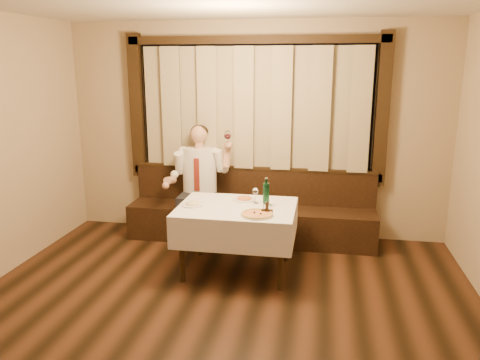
% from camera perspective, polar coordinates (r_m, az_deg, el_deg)
% --- Properties ---
extents(room, '(5.01, 6.01, 2.81)m').
position_cam_1_polar(room, '(4.21, -2.24, 3.60)').
color(room, black).
rests_on(room, ground).
extents(banquette, '(3.20, 0.61, 0.94)m').
position_cam_1_polar(banquette, '(6.18, 1.35, -4.40)').
color(banquette, black).
rests_on(banquette, ground).
extents(dining_table, '(1.27, 0.97, 0.76)m').
position_cam_1_polar(dining_table, '(5.11, -0.40, -4.33)').
color(dining_table, black).
rests_on(dining_table, ground).
extents(pizza, '(0.34, 0.34, 0.04)m').
position_cam_1_polar(pizza, '(4.77, 2.08, -4.19)').
color(pizza, white).
rests_on(pizza, dining_table).
extents(pasta_red, '(0.26, 0.26, 0.09)m').
position_cam_1_polar(pasta_red, '(5.29, 0.53, -2.10)').
color(pasta_red, white).
rests_on(pasta_red, dining_table).
extents(pasta_cream, '(0.25, 0.25, 0.08)m').
position_cam_1_polar(pasta_cream, '(5.13, -5.80, -2.71)').
color(pasta_cream, white).
rests_on(pasta_cream, dining_table).
extents(green_bottle, '(0.07, 0.07, 0.32)m').
position_cam_1_polar(green_bottle, '(5.05, 3.20, -1.74)').
color(green_bottle, '#104B2A').
rests_on(green_bottle, dining_table).
extents(table_wine_glass, '(0.07, 0.07, 0.18)m').
position_cam_1_polar(table_wine_glass, '(5.15, 1.89, -1.46)').
color(table_wine_glass, white).
rests_on(table_wine_glass, dining_table).
extents(cruet_caddy, '(0.12, 0.08, 0.12)m').
position_cam_1_polar(cruet_caddy, '(4.85, 3.31, -3.56)').
color(cruet_caddy, black).
rests_on(cruet_caddy, dining_table).
extents(seated_man, '(0.84, 0.63, 1.50)m').
position_cam_1_polar(seated_man, '(6.08, -5.07, 0.62)').
color(seated_man, black).
rests_on(seated_man, ground).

